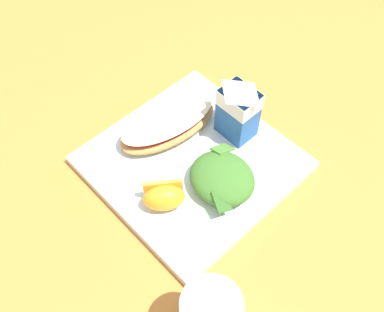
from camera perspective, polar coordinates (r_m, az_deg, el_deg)
The scene contains 6 objects.
ground at distance 0.70m, azimuth 0.00°, elevation -1.23°, with size 3.00×3.00×0.00m, color #C67A33.
white_plate at distance 0.69m, azimuth 0.00°, elevation -0.86°, with size 0.28×0.28×0.02m, color silver.
cheesy_pizza_bread at distance 0.71m, azimuth -3.12°, elevation 4.20°, with size 0.10×0.18×0.04m.
green_salad_pile at distance 0.65m, azimuth 3.79°, elevation -2.91°, with size 0.10×0.10×0.04m.
milk_carton at distance 0.68m, azimuth 6.01°, elevation 6.28°, with size 0.06×0.04×0.11m.
orange_wedge_front at distance 0.63m, azimuth -3.62°, elevation -5.26°, with size 0.06×0.07×0.04m.
Camera 1 is at (0.29, -0.27, 0.58)m, focal length 41.49 mm.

